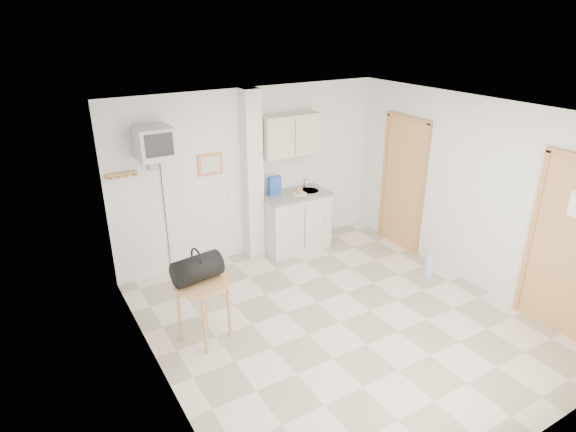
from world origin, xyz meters
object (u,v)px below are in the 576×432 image
water_bottle (429,266)px  duffel_bag (197,268)px  crt_television (154,144)px  round_table (203,289)px

water_bottle → duffel_bag: bearing=173.9°
crt_television → water_bottle: crt_television is taller
round_table → crt_television: bearing=88.2°
crt_television → round_table: 1.96m
water_bottle → crt_television: bearing=150.7°
duffel_bag → water_bottle: (3.25, -0.35, -0.73)m
round_table → water_bottle: (3.22, -0.31, -0.48)m
round_table → water_bottle: bearing=-5.5°
round_table → duffel_bag: 0.26m
duffel_bag → water_bottle: bearing=-14.3°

